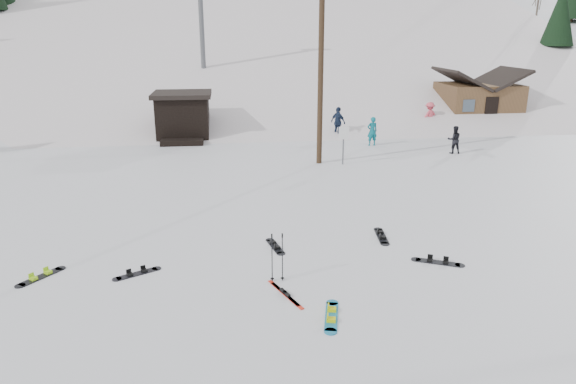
{
  "coord_description": "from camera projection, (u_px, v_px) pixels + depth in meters",
  "views": [
    {
      "loc": [
        -2.48,
        -10.13,
        6.26
      ],
      "look_at": [
        -0.62,
        5.08,
        1.4
      ],
      "focal_mm": 32.0,
      "sensor_mm": 36.0,
      "label": 1
    }
  ],
  "objects": [
    {
      "name": "lift_hut",
      "position": [
        183.0,
        116.0,
        30.59
      ],
      "size": [
        3.4,
        4.1,
        2.75
      ],
      "color": "black",
      "rests_on": "ground"
    },
    {
      "name": "ski_slope",
      "position": [
        247.0,
        175.0,
        67.43
      ],
      "size": [
        60.0,
        85.24,
        65.97
      ],
      "primitive_type": "cube",
      "rotation": [
        0.31,
        0.0,
        0.0
      ],
      "color": "white",
      "rests_on": "ground"
    },
    {
      "name": "ground",
      "position": [
        342.0,
        315.0,
        11.76
      ],
      "size": [
        200.0,
        200.0,
        0.0
      ],
      "primitive_type": "plane",
      "color": "white",
      "rests_on": "ground"
    },
    {
      "name": "board_scatter_f",
      "position": [
        381.0,
        236.0,
        16.23
      ],
      "size": [
        0.41,
        1.48,
        0.1
      ],
      "rotation": [
        0.0,
        0.0,
        1.46
      ],
      "color": "black",
      "rests_on": "ground"
    },
    {
      "name": "cabin",
      "position": [
        477.0,
        101.0,
        35.75
      ],
      "size": [
        5.39,
        4.4,
        3.77
      ],
      "color": "brown",
      "rests_on": "ground"
    },
    {
      "name": "skier_pink",
      "position": [
        429.0,
        116.0,
        33.48
      ],
      "size": [
        1.32,
        1.05,
        1.78
      ],
      "primitive_type": "imported",
      "rotation": [
        0.0,
        0.0,
        3.53
      ],
      "color": "#DD4E5F",
      "rests_on": "ground"
    },
    {
      "name": "utility_pole",
      "position": [
        321.0,
        65.0,
        23.83
      ],
      "size": [
        2.0,
        0.26,
        9.0
      ],
      "color": "#3A2819",
      "rests_on": "ground"
    },
    {
      "name": "trail_sign",
      "position": [
        344.0,
        139.0,
        24.58
      ],
      "size": [
        0.5,
        0.09,
        1.85
      ],
      "color": "#595B60",
      "rests_on": "ground"
    },
    {
      "name": "skier_navy",
      "position": [
        338.0,
        122.0,
        30.95
      ],
      "size": [
        1.0,
        1.14,
        1.85
      ],
      "primitive_type": "imported",
      "rotation": [
        0.0,
        0.0,
        2.2
      ],
      "color": "#192640",
      "rests_on": "ground"
    },
    {
      "name": "treeline_crest",
      "position": [
        238.0,
        66.0,
        93.14
      ],
      "size": [
        50.0,
        6.0,
        10.0
      ],
      "primitive_type": null,
      "color": "black",
      "rests_on": "ski_slope"
    },
    {
      "name": "hero_snowboard",
      "position": [
        331.0,
        316.0,
        11.69
      ],
      "size": [
        0.57,
        1.49,
        0.11
      ],
      "rotation": [
        0.0,
        0.0,
        1.34
      ],
      "color": "teal",
      "rests_on": "ground"
    },
    {
      "name": "ski_poles",
      "position": [
        277.0,
        257.0,
        13.2
      ],
      "size": [
        0.36,
        0.1,
        1.32
      ],
      "color": "black",
      "rests_on": "ground"
    },
    {
      "name": "skier_dark",
      "position": [
        454.0,
        140.0,
        27.01
      ],
      "size": [
        0.76,
        0.62,
        1.46
      ],
      "primitive_type": "imported",
      "rotation": [
        0.0,
        0.0,
        3.04
      ],
      "color": "black",
      "rests_on": "ground"
    },
    {
      "name": "skier_teal",
      "position": [
        372.0,
        131.0,
        28.83
      ],
      "size": [
        0.63,
        0.46,
        1.62
      ],
      "primitive_type": "imported",
      "rotation": [
        0.0,
        0.0,
        3.26
      ],
      "color": "#0B6674",
      "rests_on": "ground"
    },
    {
      "name": "hero_skis",
      "position": [
        285.0,
        294.0,
        12.68
      ],
      "size": [
        0.74,
        1.57,
        0.09
      ],
      "rotation": [
        0.0,
        0.0,
        0.4
      ],
      "color": "red",
      "rests_on": "ground"
    },
    {
      "name": "lift_tower_near",
      "position": [
        201.0,
        7.0,
        37.32
      ],
      "size": [
        2.2,
        0.36,
        8.0
      ],
      "color": "#595B60",
      "rests_on": "ski_slope"
    },
    {
      "name": "board_scatter_c",
      "position": [
        41.0,
        276.0,
        13.58
      ],
      "size": [
        1.0,
        1.19,
        0.1
      ],
      "rotation": [
        0.0,
        0.0,
        0.9
      ],
      "color": "black",
      "rests_on": "ground"
    },
    {
      "name": "ridge_right",
      "position": [
        540.0,
        169.0,
        66.78
      ],
      "size": [
        45.66,
        93.98,
        54.59
      ],
      "primitive_type": "cube",
      "rotation": [
        0.21,
        -0.05,
        -0.12
      ],
      "color": "white",
      "rests_on": "ground"
    },
    {
      "name": "board_scatter_a",
      "position": [
        137.0,
        273.0,
        13.74
      ],
      "size": [
        1.21,
        0.76,
        0.09
      ],
      "rotation": [
        0.0,
        0.0,
        0.49
      ],
      "color": "black",
      "rests_on": "ground"
    },
    {
      "name": "board_scatter_b",
      "position": [
        275.0,
        246.0,
        15.47
      ],
      "size": [
        0.49,
        1.31,
        0.09
      ],
      "rotation": [
        0.0,
        0.0,
        1.79
      ],
      "color": "black",
      "rests_on": "ground"
    },
    {
      "name": "board_scatter_d",
      "position": [
        438.0,
        262.0,
        14.42
      ],
      "size": [
        1.35,
        0.79,
        0.1
      ],
      "rotation": [
        0.0,
        0.0,
        -0.45
      ],
      "color": "black",
      "rests_on": "ground"
    }
  ]
}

